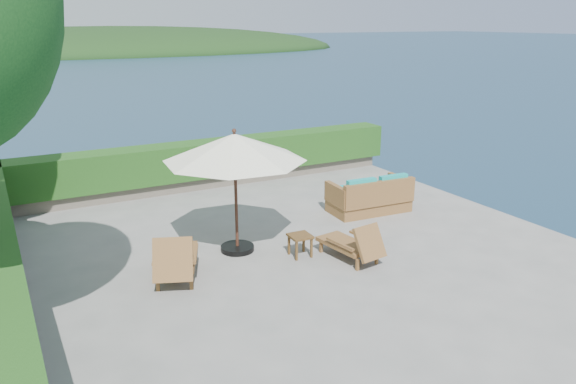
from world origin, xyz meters
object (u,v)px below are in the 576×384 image
lounge_left (176,258)px  wicker_loveseat (370,198)px  lounge_right (353,244)px  patio_umbrella (235,148)px  side_table (300,239)px

lounge_left → wicker_loveseat: 5.73m
lounge_left → wicker_loveseat: bearing=36.3°
lounge_right → wicker_loveseat: 3.12m
lounge_left → lounge_right: 3.55m
lounge_left → wicker_loveseat: size_ratio=0.89×
patio_umbrella → side_table: size_ratio=7.84×
side_table → wicker_loveseat: (2.97, 1.58, 0.00)m
patio_umbrella → side_table: (1.04, -0.89, -1.85)m
lounge_right → side_table: 1.10m
lounge_left → lounge_right: (3.43, -0.90, -0.05)m
patio_umbrella → wicker_loveseat: size_ratio=1.75×
wicker_loveseat → patio_umbrella: bearing=-166.5°
wicker_loveseat → side_table: bearing=-148.2°
patio_umbrella → lounge_left: size_ratio=1.97×
patio_umbrella → lounge_left: 2.49m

